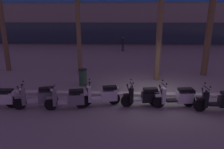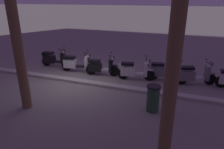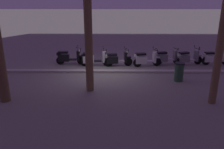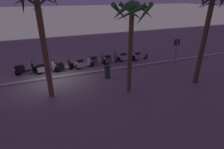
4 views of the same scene
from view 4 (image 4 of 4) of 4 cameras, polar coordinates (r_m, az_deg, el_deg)
The scene contains 15 objects.
ground_plane at distance 14.80m, azimuth -17.55°, elevation -1.34°, with size 200.00×200.00×0.00m, color gray.
curb_strip at distance 14.90m, azimuth -17.62°, elevation -0.92°, with size 60.00×0.36×0.12m, color #BCB7AD.
scooter_silver_second_in_line at distance 18.26m, azimuth 8.80°, elevation 5.91°, with size 1.82×0.72×1.04m.
scooter_white_tail_end at distance 17.82m, azimuth 4.39°, elevation 5.64°, with size 1.78×0.56×1.04m.
scooter_grey_mid_rear at distance 17.10m, azimuth -0.60°, elevation 4.96°, with size 1.76×0.82×1.17m.
scooter_grey_lead_nearest at distance 16.83m, azimuth -4.98°, elevation 4.51°, with size 1.77×0.66×1.04m.
scooter_white_far_back at distance 16.12m, azimuth -9.21°, elevation 3.41°, with size 1.76×0.67×1.17m.
scooter_black_mid_centre at distance 15.94m, azimuth -15.38°, elevation 2.51°, with size 1.73×0.61×1.17m.
scooter_white_last_in_row at distance 15.94m, azimuth -20.50°, elevation 1.87°, with size 1.86×0.59×1.17m.
scooter_black_mid_front at distance 16.38m, azimuth -26.15°, elevation 1.48°, with size 1.83×0.56×1.17m.
crossing_sign at distance 17.70m, azimuth 19.81°, elevation 7.73°, with size 0.60×0.14×2.40m.
palm_tree_far_corner at distance 13.73m, azimuth 28.54°, elevation 16.00°, with size 1.94×1.96×6.46m.
palm_tree_by_mall_entrance at distance 10.93m, azimuth 6.17°, elevation 15.69°, with size 2.49×2.54×5.81m.
palm_tree_mid_walkway at distance 10.99m, azimuth -22.08°, elevation 16.64°, with size 2.46×2.55×6.63m.
litter_bin at distance 14.09m, azimuth -1.52°, elevation 0.71°, with size 0.48×0.48×0.95m.
Camera 4 is at (0.32, 13.48, 6.10)m, focal length 28.68 mm.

